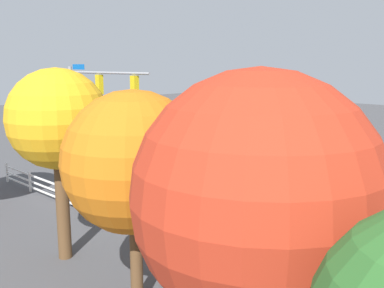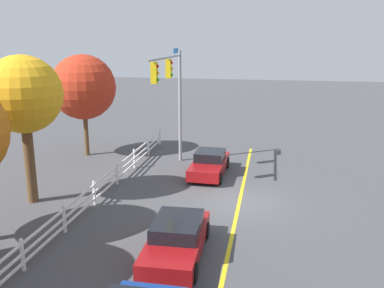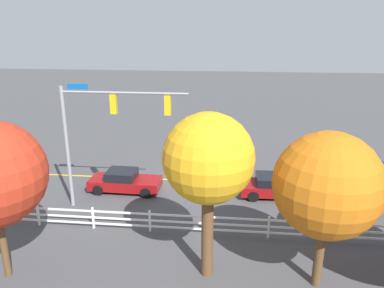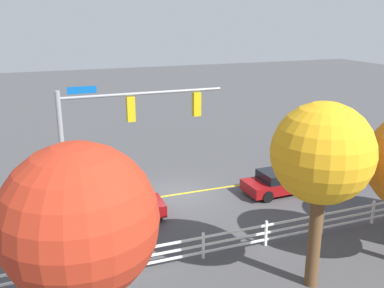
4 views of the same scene
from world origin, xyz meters
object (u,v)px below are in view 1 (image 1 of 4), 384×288
car_1 (132,176)px  tree_3 (58,121)px  tree_1 (134,162)px  tree_2 (257,196)px  car_3 (271,211)px

car_1 → tree_3: 10.37m
tree_1 → tree_2: size_ratio=0.91×
car_1 → tree_3: size_ratio=0.64×
car_1 → tree_3: (-5.58, 7.56, 4.38)m
tree_1 → car_3: bearing=-85.2°
tree_2 → tree_3: size_ratio=1.01×
car_1 → car_3: (-9.24, -0.22, 0.01)m
car_1 → tree_1: (-9.92, 7.77, 3.63)m
tree_1 → tree_3: bearing=-2.7°
car_3 → tree_1: tree_1 is taller
tree_2 → tree_3: bearing=-4.4°
car_3 → tree_2: 10.54m
tree_2 → tree_3: 8.81m
tree_3 → car_1: bearing=-53.6°
tree_1 → tree_3: tree_3 is taller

